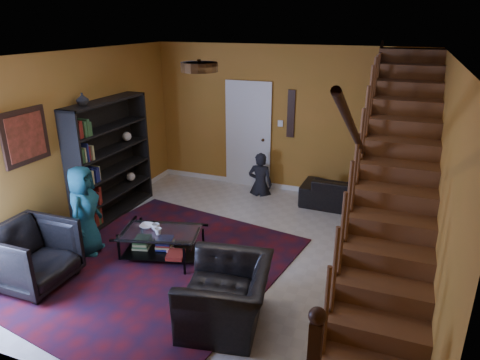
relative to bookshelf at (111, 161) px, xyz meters
The scene contains 21 objects.
floor 2.66m from the bookshelf, 14.01° to the right, with size 5.50×5.50×0.00m, color beige.
room 1.59m from the bookshelf, 34.27° to the left, with size 5.50×5.50×5.50m.
staircase 4.59m from the bookshelf, ahead, with size 0.95×5.02×3.18m.
bookshelf is the anchor object (origin of this frame).
door 2.73m from the bookshelf, 51.26° to the left, with size 0.82×0.05×2.05m, color silver.
framed_picture 1.70m from the bookshelf, 96.28° to the right, with size 0.04×0.74×0.74m, color #9C2E1C.
wall_hanging 3.38m from the bookshelf, 39.82° to the left, with size 0.14×0.03×0.90m, color black.
ceiling_fixture 3.30m from the bookshelf, 30.20° to the right, with size 0.40×0.40×0.10m, color #3F2814.
rug 2.26m from the bookshelf, 39.41° to the right, with size 3.17×3.62×0.02m, color #490D13.
sofa 4.31m from the bookshelf, 23.53° to the left, with size 1.90×0.74×0.55m, color black.
armchair_left 2.27m from the bookshelf, 80.73° to the right, with size 0.89×0.91×0.83m, color black.
armchair_right 3.60m from the bookshelf, 34.13° to the right, with size 1.08×0.94×0.70m, color black.
person_adult_a 2.83m from the bookshelf, 39.89° to the left, with size 0.47×0.31×1.29m, color black.
person_adult_b 4.35m from the bookshelf, 24.14° to the left, with size 0.61×0.48×1.26m, color black.
person_child 1.39m from the bookshelf, 70.44° to the right, with size 0.65×0.42×1.34m, color #194E62.
coffee_table 1.99m from the bookshelf, 33.87° to the right, with size 1.23×0.91×0.42m.
cup_a 1.84m from the bookshelf, 35.09° to the right, with size 0.12×0.12×0.09m, color #999999.
cup_b 1.98m from the bookshelf, 35.84° to the right, with size 0.10×0.10×0.09m, color #999999.
bowl 1.72m from the bookshelf, 37.77° to the right, with size 0.20×0.20×0.05m, color #999999.
vase 1.24m from the bookshelf, 90.00° to the right, with size 0.18×0.18×0.19m, color #999999.
popcorn_bucket 2.15m from the bookshelf, 31.45° to the right, with size 0.12×0.12×0.14m, color red.
Camera 1 is at (2.09, -5.05, 3.22)m, focal length 32.00 mm.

